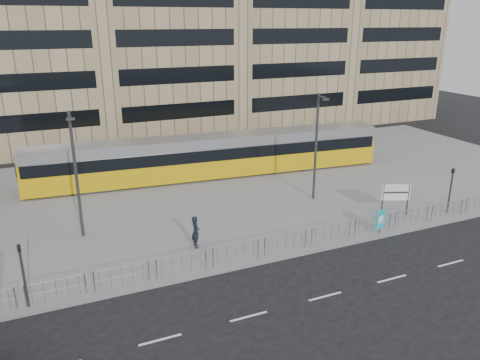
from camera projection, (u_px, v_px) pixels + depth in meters
name	position (u px, v px, depth m)	size (l,w,h in m)	color
ground	(252.00, 266.00, 24.93)	(120.00, 120.00, 0.00)	black
plaza	(185.00, 193.00, 35.31)	(64.00, 24.00, 0.15)	gray
kerb	(251.00, 265.00, 24.95)	(64.00, 0.25, 0.17)	gray
building_row	(134.00, 15.00, 51.05)	(70.40, 18.40, 31.20)	maroon
pedestrian_barrier	(281.00, 239.00, 25.80)	(32.07, 0.07, 1.10)	#9A9DA2
road_markings	(307.00, 301.00, 21.84)	(62.00, 0.12, 0.01)	white
tram	(212.00, 156.00, 38.36)	(29.18, 5.29, 3.42)	gold
station_sign	(396.00, 194.00, 30.69)	(1.76, 0.75, 2.15)	#2D2D30
ad_panel	(380.00, 220.00, 28.26)	(0.77, 0.26, 1.47)	#2D2D30
pedestrian	(196.00, 232.00, 26.44)	(0.69, 0.45, 1.89)	black
traffic_light_west	(22.00, 268.00, 20.55)	(0.17, 0.21, 3.10)	#2D2D30
traffic_light_east	(451.00, 185.00, 30.92)	(0.18, 0.22, 3.10)	#2D2D30
lamp_post_west	(76.00, 170.00, 26.73)	(0.45, 1.04, 7.57)	#2D2D30
lamp_post_east	(317.00, 143.00, 32.61)	(0.45, 1.04, 7.61)	#2D2D30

